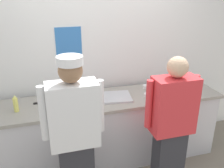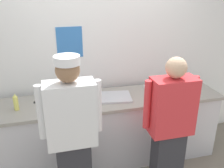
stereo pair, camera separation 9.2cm
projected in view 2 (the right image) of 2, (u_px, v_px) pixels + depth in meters
name	position (u px, v px, depth m)	size (l,w,h in m)	color
wall_back	(100.00, 58.00, 3.33)	(4.60, 0.11, 2.61)	white
prep_counter	(108.00, 129.00, 3.23)	(2.93, 0.66, 0.91)	silver
chef_near_left	(72.00, 134.00, 2.35)	(0.61, 0.24, 1.68)	#2D2D33
chef_center	(170.00, 126.00, 2.58)	(0.59, 0.24, 1.60)	#2D2D33
plate_stack_front	(179.00, 87.00, 3.33)	(0.19, 0.19, 0.07)	white
mixing_bowl_steel	(72.00, 97.00, 2.95)	(0.35, 0.35, 0.12)	#B7BABF
sheet_tray	(111.00, 97.00, 3.07)	(0.50, 0.34, 0.02)	#B7BABF
squeeze_bottle_primary	(16.00, 102.00, 2.75)	(0.05, 0.05, 0.20)	#E5E066
ramekin_green_sauce	(148.00, 95.00, 3.11)	(0.10, 0.10, 0.04)	white
ramekin_orange_sauce	(191.00, 92.00, 3.18)	(0.10, 0.10, 0.05)	white
ramekin_red_sauce	(146.00, 87.00, 3.35)	(0.08, 0.08, 0.05)	white
deli_cup	(194.00, 87.00, 3.30)	(0.09, 0.09, 0.10)	white
chefs_knife	(43.00, 102.00, 2.97)	(0.28, 0.03, 0.02)	#B7BABF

